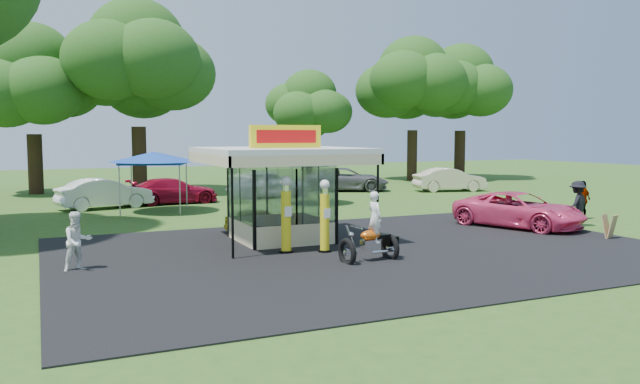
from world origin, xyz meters
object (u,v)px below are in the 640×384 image
(gas_pump_right, at_px, (325,218))
(a_frame_sign, at_px, (609,227))
(kiosk_car, at_px, (261,220))
(spectator_west, at_px, (77,241))
(bg_car_a, at_px, (105,193))
(bg_car_b, at_px, (173,191))
(pink_sedan, at_px, (519,210))
(tent_west, at_px, (154,157))
(spectator_east_b, at_px, (583,200))
(motorcycle, at_px, (373,233))
(bg_car_d, at_px, (347,179))
(gas_pump_left, at_px, (286,217))
(spectator_east_a, at_px, (577,204))
(gas_station_kiosk, at_px, (281,192))
(bg_car_e, at_px, (450,180))
(tent_east, at_px, (306,160))
(bg_car_c, at_px, (269,184))

(gas_pump_right, relative_size, a_frame_sign, 2.67)
(kiosk_car, distance_m, spectator_west, 8.31)
(bg_car_a, distance_m, bg_car_b, 3.82)
(gas_pump_right, distance_m, pink_sedan, 9.79)
(a_frame_sign, distance_m, tent_west, 20.64)
(spectator_east_b, relative_size, tent_west, 0.41)
(spectator_east_b, xyz_separation_m, bg_car_a, (-19.46, 13.37, -0.09))
(motorcycle, xyz_separation_m, bg_car_a, (-6.05, 17.78, -0.08))
(gas_pump_right, distance_m, spectator_west, 7.51)
(a_frame_sign, bearing_deg, bg_car_d, 68.92)
(pink_sedan, bearing_deg, bg_car_a, 116.08)
(gas_pump_left, relative_size, kiosk_car, 0.90)
(bg_car_d, bearing_deg, motorcycle, -179.89)
(gas_pump_left, relative_size, spectator_east_a, 1.31)
(gas_pump_right, height_order, bg_car_a, gas_pump_right)
(gas_pump_left, distance_m, tent_west, 13.05)
(gas_station_kiosk, height_order, kiosk_car, gas_station_kiosk)
(bg_car_a, bearing_deg, bg_car_b, -91.13)
(bg_car_e, distance_m, tent_east, 12.55)
(gas_pump_left, xyz_separation_m, tent_west, (-1.99, 12.81, 1.51))
(gas_station_kiosk, bearing_deg, bg_car_b, 94.34)
(spectator_west, relative_size, bg_car_c, 0.34)
(spectator_east_b, distance_m, bg_car_e, 14.51)
(gas_pump_left, xyz_separation_m, spectator_east_a, (13.31, 0.56, -0.25))
(kiosk_car, bearing_deg, spectator_east_a, -107.31)
(spectator_west, relative_size, bg_car_b, 0.34)
(pink_sedan, height_order, bg_car_a, bg_car_a)
(bg_car_d, distance_m, bg_car_e, 7.04)
(pink_sedan, bearing_deg, tent_east, 90.46)
(bg_car_b, height_order, tent_east, tent_east)
(spectator_west, bearing_deg, gas_pump_right, -23.58)
(gas_pump_right, bearing_deg, spectator_east_a, 4.53)
(kiosk_car, bearing_deg, tent_east, -32.83)
(pink_sedan, bearing_deg, spectator_east_b, -9.05)
(motorcycle, height_order, bg_car_d, motorcycle)
(gas_pump_right, height_order, bg_car_b, gas_pump_right)
(spectator_west, distance_m, tent_west, 13.64)
(spectator_east_a, distance_m, bg_car_e, 16.59)
(gas_pump_left, distance_m, a_frame_sign, 12.15)
(bg_car_a, relative_size, bg_car_e, 0.99)
(gas_pump_left, distance_m, pink_sedan, 10.91)
(spectator_east_b, xyz_separation_m, bg_car_c, (-9.77, 15.08, -0.02))
(bg_car_a, distance_m, bg_car_c, 9.84)
(gas_pump_left, distance_m, tent_east, 14.70)
(kiosk_car, bearing_deg, bg_car_c, -21.02)
(kiosk_car, height_order, spectator_east_b, spectator_east_b)
(pink_sedan, height_order, spectator_east_b, spectator_east_b)
(a_frame_sign, bearing_deg, spectator_east_b, 31.41)
(spectator_west, xyz_separation_m, bg_car_c, (11.89, 17.24, 0.01))
(bg_car_b, bearing_deg, motorcycle, -176.47)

